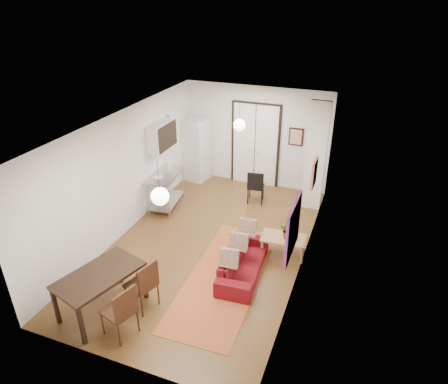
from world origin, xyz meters
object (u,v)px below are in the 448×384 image
(fridge, at_px, (196,149))
(dining_chair_near, at_px, (143,277))
(coffee_table, at_px, (284,240))
(black_side_chair, at_px, (257,182))
(sofa, at_px, (243,262))
(kitchen_counter, at_px, (166,186))
(dining_chair_far, at_px, (121,302))
(dining_table, at_px, (99,278))

(fridge, bearing_deg, dining_chair_near, -67.76)
(fridge, distance_m, dining_chair_near, 5.48)
(coffee_table, height_order, dining_chair_near, dining_chair_near)
(black_side_chair, bearing_deg, sofa, 92.30)
(kitchen_counter, xyz_separation_m, dining_chair_far, (1.35, -4.07, -0.04))
(kitchen_counter, bearing_deg, fridge, 81.82)
(fridge, bearing_deg, dining_table, -74.63)
(coffee_table, height_order, fridge, fridge)
(kitchen_counter, xyz_separation_m, fridge, (0.01, 1.93, 0.32))
(sofa, distance_m, dining_chair_far, 2.61)
(coffee_table, relative_size, black_side_chair, 1.07)
(sofa, height_order, black_side_chair, black_side_chair)
(dining_table, xyz_separation_m, black_side_chair, (1.39, 5.04, -0.18))
(sofa, bearing_deg, fridge, 31.65)
(coffee_table, bearing_deg, dining_chair_near, -130.54)
(sofa, height_order, fridge, fridge)
(kitchen_counter, bearing_deg, sofa, -42.45)
(sofa, bearing_deg, coffee_table, -37.55)
(kitchen_counter, distance_m, fridge, 1.95)
(coffee_table, xyz_separation_m, fridge, (-3.40, 2.90, 0.58))
(dining_chair_far, bearing_deg, fridge, -151.00)
(dining_chair_near, xyz_separation_m, dining_chair_far, (0.00, -0.70, 0.00))
(kitchen_counter, xyz_separation_m, dining_chair_near, (1.35, -3.37, -0.04))
(kitchen_counter, bearing_deg, dining_table, -86.90)
(coffee_table, relative_size, dining_table, 0.61)
(coffee_table, height_order, black_side_chair, black_side_chair)
(kitchen_counter, bearing_deg, coffee_table, -23.90)
(kitchen_counter, bearing_deg, black_side_chair, 21.68)
(dining_chair_far, bearing_deg, coffee_table, 162.86)
(dining_chair_near, height_order, black_side_chair, dining_chair_near)
(coffee_table, relative_size, fridge, 0.53)
(dining_chair_far, bearing_deg, sofa, 162.76)
(coffee_table, height_order, dining_table, dining_table)
(fridge, bearing_deg, kitchen_counter, -82.18)
(fridge, relative_size, black_side_chair, 2.01)
(kitchen_counter, distance_m, dining_table, 3.90)
(dining_chair_near, distance_m, black_side_chair, 4.66)
(fridge, distance_m, black_side_chair, 2.28)
(dining_table, xyz_separation_m, dining_chair_far, (0.60, -0.25, -0.14))
(black_side_chair, bearing_deg, dining_chair_far, 72.12)
(sofa, height_order, coffee_table, sofa)
(kitchen_counter, distance_m, dining_chair_near, 3.63)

